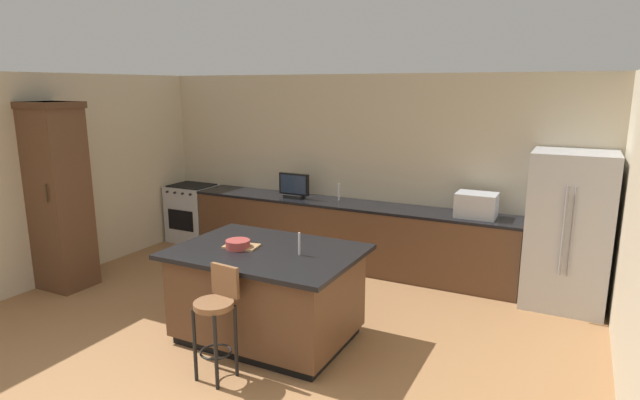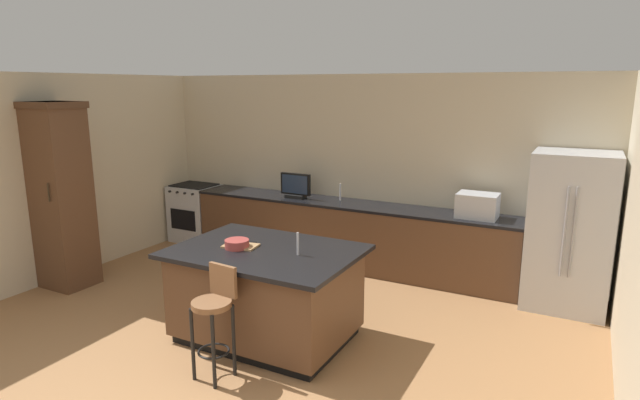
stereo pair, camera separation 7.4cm
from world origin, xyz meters
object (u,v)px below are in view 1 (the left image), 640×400
(microwave, at_px, (476,205))
(fruit_bowl, at_px, (238,244))
(tv_monitor, at_px, (294,187))
(kitchen_island, at_px, (267,293))
(cabinet_tower, at_px, (58,194))
(bar_stool_center, at_px, (217,313))
(refrigerator, at_px, (568,230))
(range_oven, at_px, (193,213))
(cell_phone, at_px, (253,245))
(cutting_board, at_px, (241,246))

(microwave, relative_size, fruit_bowl, 2.01)
(microwave, xyz_separation_m, tv_monitor, (-2.54, -0.05, 0.01))
(kitchen_island, xyz_separation_m, fruit_bowl, (-0.27, -0.09, 0.50))
(cabinet_tower, bearing_deg, microwave, 26.38)
(kitchen_island, bearing_deg, microwave, 56.04)
(kitchen_island, bearing_deg, bar_stool_center, -89.76)
(refrigerator, relative_size, microwave, 3.71)
(refrigerator, distance_m, bar_stool_center, 4.00)
(range_oven, bearing_deg, microwave, 0.01)
(cell_phone, bearing_deg, cutting_board, -149.44)
(bar_stool_center, height_order, cutting_board, bar_stool_center)
(cell_phone, height_order, cutting_board, cutting_board)
(range_oven, xyz_separation_m, cell_phone, (2.71, -2.25, 0.47))
(cell_phone, bearing_deg, kitchen_island, -46.68)
(range_oven, distance_m, fruit_bowl, 3.61)
(kitchen_island, distance_m, tv_monitor, 2.54)
(refrigerator, height_order, cabinet_tower, cabinet_tower)
(bar_stool_center, distance_m, cell_phone, 0.95)
(fruit_bowl, distance_m, cell_phone, 0.18)
(bar_stool_center, bearing_deg, cutting_board, 115.01)
(kitchen_island, relative_size, cell_phone, 11.93)
(kitchen_island, xyz_separation_m, microwave, (1.56, 2.31, 0.58))
(bar_stool_center, bearing_deg, tv_monitor, 113.34)
(kitchen_island, xyz_separation_m, bar_stool_center, (0.00, -0.80, 0.12))
(tv_monitor, bearing_deg, fruit_bowl, -73.23)
(range_oven, distance_m, tv_monitor, 2.02)
(kitchen_island, relative_size, tv_monitor, 3.84)
(tv_monitor, xyz_separation_m, cutting_board, (0.71, -2.31, -0.13))
(range_oven, xyz_separation_m, microwave, (4.46, 0.00, 0.60))
(refrigerator, relative_size, cell_phone, 11.88)
(bar_stool_center, distance_m, fruit_bowl, 0.84)
(fruit_bowl, bearing_deg, kitchen_island, 19.45)
(tv_monitor, bearing_deg, microwave, 1.17)
(cabinet_tower, bearing_deg, refrigerator, 21.34)
(fruit_bowl, relative_size, cutting_board, 0.72)
(bar_stool_center, xyz_separation_m, fruit_bowl, (-0.27, 0.70, 0.38))
(cutting_board, bearing_deg, range_oven, 138.27)
(kitchen_island, height_order, microwave, microwave)
(fruit_bowl, bearing_deg, cabinet_tower, 177.35)
(kitchen_island, relative_size, range_oven, 1.93)
(cabinet_tower, bearing_deg, range_oven, 86.62)
(tv_monitor, relative_size, cell_phone, 3.11)
(cabinet_tower, relative_size, cell_phone, 15.36)
(cabinet_tower, height_order, bar_stool_center, cabinet_tower)
(microwave, relative_size, cutting_board, 1.45)
(bar_stool_center, bearing_deg, fruit_bowl, 116.64)
(microwave, bearing_deg, bar_stool_center, -116.56)
(range_oven, relative_size, cell_phone, 6.19)
(cabinet_tower, xyz_separation_m, fruit_bowl, (2.77, -0.13, -0.22))
(cell_phone, xyz_separation_m, cutting_board, (-0.07, -0.11, 0.01))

